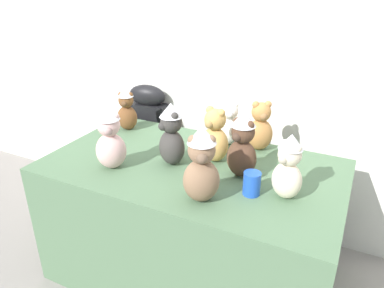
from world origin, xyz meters
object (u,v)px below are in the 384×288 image
at_px(teddy_bear_cocoa, 242,145).
at_px(party_cup_blue, 252,183).
at_px(teddy_bear_caramel, 260,127).
at_px(teddy_bear_honey, 215,137).
at_px(teddy_bear_cream, 288,167).
at_px(teddy_bear_charcoal, 171,135).
at_px(teddy_bear_chestnut, 127,109).
at_px(teddy_bear_blush, 110,138).
at_px(instrument_case, 150,146).
at_px(teddy_bear_snow, 229,125).
at_px(display_table, 192,222).
at_px(teddy_bear_mocha, 201,166).

relative_size(teddy_bear_cocoa, party_cup_blue, 3.09).
bearing_deg(teddy_bear_caramel, teddy_bear_honey, -156.96).
height_order(teddy_bear_cream, teddy_bear_caramel, teddy_bear_cream).
xyz_separation_m(teddy_bear_charcoal, teddy_bear_honey, (0.19, 0.13, -0.02)).
distance_m(teddy_bear_cream, teddy_bear_charcoal, 0.62).
bearing_deg(teddy_bear_chestnut, teddy_bear_cocoa, -35.93).
bearing_deg(teddy_bear_honey, teddy_bear_cream, -10.28).
bearing_deg(teddy_bear_blush, teddy_bear_cocoa, -12.78).
distance_m(instrument_case, teddy_bear_snow, 0.85).
xyz_separation_m(teddy_bear_charcoal, teddy_bear_caramel, (0.36, 0.37, -0.03)).
relative_size(display_table, teddy_bear_mocha, 4.39).
bearing_deg(party_cup_blue, teddy_bear_charcoal, 167.68).
xyz_separation_m(display_table, teddy_bear_chestnut, (-0.59, 0.26, 0.51)).
xyz_separation_m(teddy_bear_honey, teddy_bear_snow, (-0.01, 0.24, -0.02)).
xyz_separation_m(display_table, teddy_bear_cocoa, (0.27, 0.01, 0.54)).
distance_m(instrument_case, teddy_bear_charcoal, 0.91).
height_order(teddy_bear_cream, teddy_bear_snow, teddy_bear_cream).
height_order(teddy_bear_honey, teddy_bear_snow, teddy_bear_honey).
bearing_deg(instrument_case, teddy_bear_charcoal, -53.47).
xyz_separation_m(teddy_bear_mocha, teddy_bear_honey, (-0.10, 0.38, -0.03)).
xyz_separation_m(teddy_bear_cocoa, party_cup_blue, (0.10, -0.14, -0.11)).
bearing_deg(party_cup_blue, teddy_bear_snow, 122.01).
distance_m(display_table, instrument_case, 0.86).
bearing_deg(teddy_bear_chestnut, teddy_bear_blush, -83.10).
distance_m(teddy_bear_mocha, party_cup_blue, 0.26).
bearing_deg(display_table, teddy_bear_blush, -149.62).
bearing_deg(teddy_bear_chestnut, teddy_bear_snow, -13.23).
relative_size(teddy_bear_mocha, teddy_bear_caramel, 1.23).
distance_m(instrument_case, party_cup_blue, 1.27).
distance_m(display_table, teddy_bear_chestnut, 0.82).
xyz_separation_m(display_table, instrument_case, (-0.64, 0.57, 0.11)).
bearing_deg(teddy_bear_cream, teddy_bear_chestnut, -172.67).
xyz_separation_m(instrument_case, teddy_bear_chestnut, (0.05, -0.32, 0.40)).
relative_size(teddy_bear_mocha, party_cup_blue, 3.24).
distance_m(teddy_bear_chestnut, party_cup_blue, 1.04).
bearing_deg(teddy_bear_cocoa, display_table, -161.63).
distance_m(teddy_bear_honey, teddy_bear_snow, 0.24).
distance_m(teddy_bear_blush, party_cup_blue, 0.74).
height_order(instrument_case, teddy_bear_caramel, teddy_bear_caramel).
bearing_deg(teddy_bear_mocha, teddy_bear_snow, 72.92).
bearing_deg(teddy_bear_caramel, teddy_bear_snow, 151.41).
bearing_deg(teddy_bear_charcoal, teddy_bear_caramel, 80.02).
relative_size(instrument_case, teddy_bear_cream, 3.11).
bearing_deg(party_cup_blue, teddy_bear_chestnut, 157.81).
height_order(teddy_bear_cream, teddy_bear_chestnut, teddy_bear_cream).
relative_size(teddy_bear_charcoal, teddy_bear_blush, 0.99).
distance_m(instrument_case, teddy_bear_cream, 1.39).
height_order(instrument_case, teddy_bear_chestnut, teddy_bear_chestnut).
distance_m(teddy_bear_blush, teddy_bear_snow, 0.70).
height_order(teddy_bear_charcoal, teddy_bear_honey, teddy_bear_charcoal).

